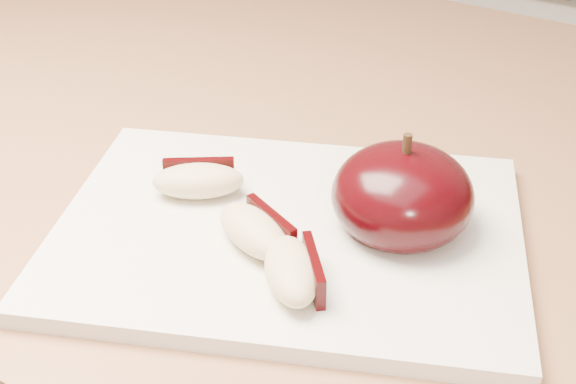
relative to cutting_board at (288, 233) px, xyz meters
The scene contains 6 objects.
back_cabinet 0.95m from the cutting_board, 95.45° to the left, with size 2.40×0.62×0.94m.
cutting_board is the anchor object (origin of this frame).
apple_half 0.07m from the cutting_board, 32.95° to the left, with size 0.10×0.10×0.07m.
apple_wedge_a 0.07m from the cutting_board, behind, with size 0.07×0.06×0.02m.
apple_wedge_b 0.03m from the cutting_board, 102.37° to the right, with size 0.07×0.05×0.02m.
apple_wedge_c 0.06m from the cutting_board, 54.84° to the right, with size 0.06×0.06×0.02m.
Camera 1 is at (0.29, 0.01, 1.20)m, focal length 50.00 mm.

